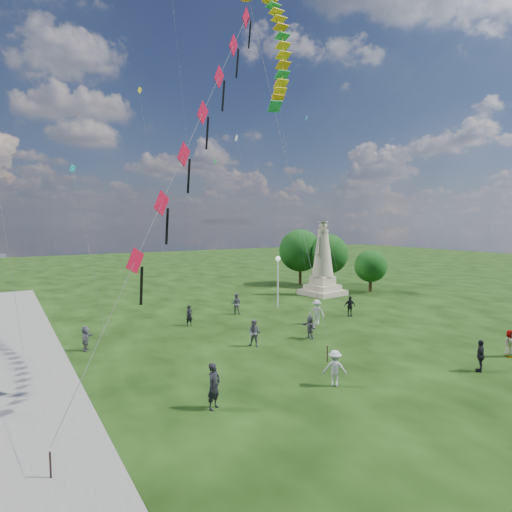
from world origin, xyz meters
TOP-DOWN VIEW (x-y plane):
  - statue at (14.13, 19.66)m, footprint 4.19×4.19m
  - lamppost at (6.32, 16.40)m, footprint 0.42×0.42m
  - tree_row at (17.82, 24.47)m, footprint 7.48×12.62m
  - person_0 at (-7.28, 0.92)m, footprint 0.83×0.73m
  - person_1 at (-1.41, 7.49)m, footprint 0.92×0.94m
  - person_2 at (-1.42, 0.24)m, footprint 1.20×1.13m
  - person_3 at (6.18, -2.15)m, footprint 1.08×0.90m
  - person_4 at (9.92, -1.61)m, footprint 0.81×0.57m
  - person_5 at (-10.35, 11.95)m, footprint 1.18×1.51m
  - person_6 at (-2.78, 14.46)m, footprint 0.59×0.43m
  - person_7 at (2.03, 16.18)m, footprint 0.98×0.89m
  - person_8 at (5.50, 10.02)m, footprint 1.17×1.32m
  - person_9 at (9.46, 10.71)m, footprint 1.06×0.76m
  - person_11 at (2.58, 7.15)m, footprint 0.67×1.47m
  - red_kite_train at (-6.06, 4.63)m, footprint 12.29×9.35m
  - small_kites at (2.37, 23.40)m, footprint 30.92×15.72m

SIDE VIEW (x-z plane):
  - person_5 at x=-10.35m, z-range 0.00..1.50m
  - person_6 at x=-2.78m, z-range 0.00..1.52m
  - person_4 at x=9.92m, z-range 0.00..1.53m
  - person_11 at x=2.58m, z-range 0.00..1.57m
  - person_9 at x=9.46m, z-range 0.00..1.63m
  - person_3 at x=6.18m, z-range 0.00..1.64m
  - person_1 at x=-1.41m, z-range 0.00..1.67m
  - person_2 at x=-1.42m, z-range 0.00..1.69m
  - person_7 at x=2.03m, z-range 0.00..1.72m
  - person_8 at x=5.50m, z-range 0.00..1.83m
  - person_0 at x=-7.28m, z-range 0.00..1.90m
  - statue at x=14.13m, z-range -0.93..6.71m
  - lamppost at x=6.32m, z-range 1.01..5.60m
  - tree_row at x=17.82m, z-range 0.47..7.15m
  - red_kite_train at x=-6.06m, z-range 2.44..22.37m
  - small_kites at x=2.37m, z-range -0.97..30.50m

